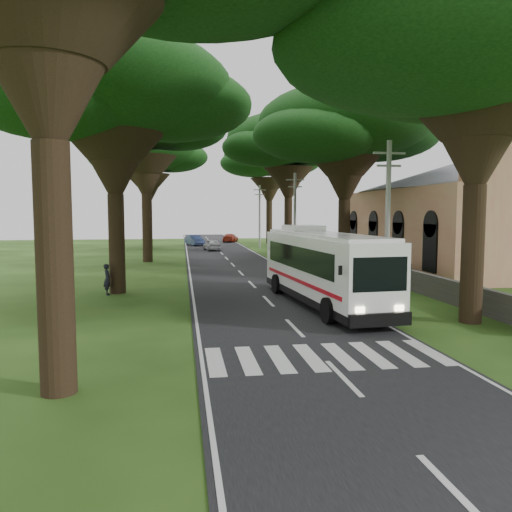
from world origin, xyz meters
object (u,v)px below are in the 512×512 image
at_px(pole_near, 388,221).
at_px(pedestrian, 107,279).
at_px(pole_far, 260,215).
at_px(distant_car_a, 212,245).
at_px(church, 453,208).
at_px(pole_mid, 295,217).
at_px(coach_bus, 322,266).
at_px(distant_car_b, 195,240).
at_px(distant_car_c, 230,238).

xyz_separation_m(pole_near, pedestrian, (-13.98, 5.41, -3.31)).
xyz_separation_m(pole_far, distant_car_a, (-6.30, -3.41, -3.47)).
bearing_deg(pedestrian, pole_far, -35.93).
distance_m(church, pole_near, 19.88).
bearing_deg(pole_mid, coach_bus, -98.94).
relative_size(coach_bus, distant_car_a, 3.09).
height_order(coach_bus, distant_car_a, coach_bus).
height_order(church, distant_car_a, church).
relative_size(pole_mid, coach_bus, 0.65).
height_order(church, pole_far, church).
relative_size(pole_far, coach_bus, 0.65).
bearing_deg(pedestrian, pole_mid, -57.70).
bearing_deg(pole_mid, distant_car_b, 107.42).
bearing_deg(pole_near, coach_bus, 166.14).
xyz_separation_m(pole_near, distant_car_c, (-2.50, 53.04, -3.52)).
bearing_deg(distant_car_c, pole_near, 109.99).
xyz_separation_m(distant_car_b, pedestrian, (-5.87, -40.44, 0.12)).
distance_m(church, distant_car_b, 36.82).
relative_size(pole_far, distant_car_b, 1.85).
height_order(pole_near, pedestrian, pole_near).
relative_size(distant_car_a, pedestrian, 2.29).
height_order(pole_far, distant_car_a, pole_far).
distance_m(pole_mid, distant_car_c, 33.32).
xyz_separation_m(distant_car_b, distant_car_c, (5.61, 7.19, -0.08)).
xyz_separation_m(church, pole_far, (-12.36, 24.45, -0.73)).
relative_size(pole_mid, distant_car_a, 2.02).
distance_m(pole_far, distant_car_a, 7.96).
distance_m(church, pole_mid, 13.16).
bearing_deg(coach_bus, pole_mid, 76.34).
bearing_deg(distant_car_b, pole_mid, -90.49).
bearing_deg(church, distant_car_b, 124.04).
bearing_deg(distant_car_a, pole_mid, 102.28).
height_order(pole_far, coach_bus, pole_far).
bearing_deg(pole_far, distant_car_c, 100.85).
xyz_separation_m(church, coach_bus, (-15.39, -14.80, -2.99)).
height_order(pole_near, pole_mid, same).
height_order(church, pole_near, church).
xyz_separation_m(coach_bus, pedestrian, (-10.95, 4.67, -1.05)).
xyz_separation_m(pole_mid, coach_bus, (-3.03, -19.25, -2.26)).
relative_size(pole_near, pedestrian, 4.61).
distance_m(distant_car_a, distant_car_c, 16.88).
xyz_separation_m(distant_car_c, pedestrian, (-11.48, -47.63, 0.21)).
height_order(distant_car_c, pedestrian, pedestrian).
height_order(church, coach_bus, church).
height_order(coach_bus, distant_car_c, coach_bus).
xyz_separation_m(pole_near, pole_mid, (0.00, 20.00, 0.00)).
relative_size(pole_near, pole_far, 1.00).
xyz_separation_m(pole_near, distant_car_a, (-6.30, 36.59, -3.47)).
bearing_deg(church, pole_near, -128.50).
distance_m(church, pole_far, 27.41).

